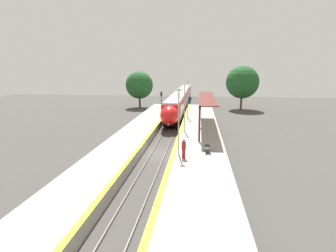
{
  "coord_description": "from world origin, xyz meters",
  "views": [
    {
      "loc": [
        4.04,
        -25.49,
        8.51
      ],
      "look_at": [
        0.56,
        3.56,
        2.18
      ],
      "focal_mm": 28.0,
      "sensor_mm": 36.0,
      "label": 1
    }
  ],
  "objects_px": {
    "platform_bench": "(208,147)",
    "person_waiting": "(184,148)",
    "railway_signal": "(161,103)",
    "lamppost_near": "(179,117)",
    "lamppost_mid": "(185,104)",
    "train": "(181,98)",
    "lamppost_far": "(188,97)"
  },
  "relations": [
    {
      "from": "lamppost_near",
      "to": "lamppost_far",
      "type": "distance_m",
      "value": 18.21
    },
    {
      "from": "lamppost_far",
      "to": "person_waiting",
      "type": "bearing_deg",
      "value": -88.34
    },
    {
      "from": "railway_signal",
      "to": "train",
      "type": "bearing_deg",
      "value": 80.8
    },
    {
      "from": "train",
      "to": "person_waiting",
      "type": "bearing_deg",
      "value": -85.64
    },
    {
      "from": "person_waiting",
      "to": "lamppost_mid",
      "type": "relative_size",
      "value": 0.29
    },
    {
      "from": "lamppost_mid",
      "to": "lamppost_near",
      "type": "bearing_deg",
      "value": -90.0
    },
    {
      "from": "train",
      "to": "railway_signal",
      "type": "distance_m",
      "value": 14.84
    },
    {
      "from": "lamppost_near",
      "to": "lamppost_mid",
      "type": "bearing_deg",
      "value": 90.0
    },
    {
      "from": "platform_bench",
      "to": "lamppost_mid",
      "type": "height_order",
      "value": "lamppost_mid"
    },
    {
      "from": "person_waiting",
      "to": "platform_bench",
      "type": "bearing_deg",
      "value": 45.65
    },
    {
      "from": "platform_bench",
      "to": "lamppost_far",
      "type": "relative_size",
      "value": 0.28
    },
    {
      "from": "railway_signal",
      "to": "lamppost_near",
      "type": "distance_m",
      "value": 21.55
    },
    {
      "from": "person_waiting",
      "to": "railway_signal",
      "type": "xyz_separation_m",
      "value": [
        -5.18,
        22.31,
        1.06
      ]
    },
    {
      "from": "platform_bench",
      "to": "lamppost_mid",
      "type": "bearing_deg",
      "value": 108.45
    },
    {
      "from": "train",
      "to": "lamppost_far",
      "type": "height_order",
      "value": "lamppost_far"
    },
    {
      "from": "railway_signal",
      "to": "lamppost_far",
      "type": "relative_size",
      "value": 0.82
    },
    {
      "from": "platform_bench",
      "to": "lamppost_mid",
      "type": "relative_size",
      "value": 0.28
    },
    {
      "from": "person_waiting",
      "to": "lamppost_near",
      "type": "bearing_deg",
      "value": 113.46
    },
    {
      "from": "train",
      "to": "platform_bench",
      "type": "relative_size",
      "value": 29.78
    },
    {
      "from": "platform_bench",
      "to": "lamppost_near",
      "type": "height_order",
      "value": "lamppost_near"
    },
    {
      "from": "person_waiting",
      "to": "lamppost_near",
      "type": "relative_size",
      "value": 0.29
    },
    {
      "from": "train",
      "to": "platform_bench",
      "type": "height_order",
      "value": "train"
    },
    {
      "from": "person_waiting",
      "to": "lamppost_near",
      "type": "height_order",
      "value": "lamppost_near"
    },
    {
      "from": "person_waiting",
      "to": "lamppost_far",
      "type": "distance_m",
      "value": 19.67
    },
    {
      "from": "lamppost_mid",
      "to": "lamppost_far",
      "type": "bearing_deg",
      "value": 90.0
    },
    {
      "from": "platform_bench",
      "to": "lamppost_near",
      "type": "bearing_deg",
      "value": -161.45
    },
    {
      "from": "platform_bench",
      "to": "lamppost_near",
      "type": "xyz_separation_m",
      "value": [
        -2.73,
        -0.92,
        2.89
      ]
    },
    {
      "from": "lamppost_near",
      "to": "lamppost_mid",
      "type": "distance_m",
      "value": 9.11
    },
    {
      "from": "railway_signal",
      "to": "lamppost_near",
      "type": "height_order",
      "value": "lamppost_near"
    },
    {
      "from": "train",
      "to": "person_waiting",
      "type": "height_order",
      "value": "train"
    },
    {
      "from": "platform_bench",
      "to": "railway_signal",
      "type": "xyz_separation_m",
      "value": [
        -7.35,
        20.09,
        1.48
      ]
    },
    {
      "from": "platform_bench",
      "to": "person_waiting",
      "type": "distance_m",
      "value": 3.13
    }
  ]
}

